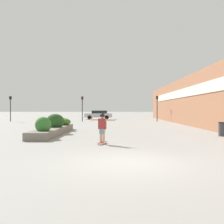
{
  "coord_description": "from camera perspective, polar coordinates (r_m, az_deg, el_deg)",
  "views": [
    {
      "loc": [
        -0.45,
        -8.0,
        1.73
      ],
      "look_at": [
        -0.61,
        11.04,
        1.51
      ],
      "focal_mm": 40.0,
      "sensor_mm": 36.0,
      "label": 1
    }
  ],
  "objects": [
    {
      "name": "trash_bin",
      "position": [
        17.44,
        23.94,
        -3.59
      ],
      "size": [
        0.51,
        0.51,
        0.89
      ],
      "color": "#38383D",
      "rests_on": "ground_plane"
    },
    {
      "name": "skateboarder",
      "position": [
        12.25,
        -2.24,
        -2.9
      ],
      "size": [
        1.26,
        0.61,
        1.43
      ],
      "rotation": [
        0.0,
        0.0,
        -0.41
      ],
      "color": "tan",
      "rests_on": "skateboard"
    },
    {
      "name": "traffic_light_right",
      "position": [
        35.49,
        10.28,
        1.8
      ],
      "size": [
        0.28,
        0.3,
        3.59
      ],
      "color": "black",
      "rests_on": "ground_plane"
    },
    {
      "name": "ground_plane",
      "position": [
        8.19,
        3.69,
        -11.51
      ],
      "size": [
        300.0,
        300.0,
        0.0
      ],
      "primitive_type": "plane",
      "color": "gray"
    },
    {
      "name": "skateboard",
      "position": [
        12.34,
        -2.24,
        -7.04
      ],
      "size": [
        0.48,
        0.76,
        0.1
      ],
      "rotation": [
        0.0,
        0.0,
        -0.41
      ],
      "color": "maroon",
      "rests_on": "ground_plane"
    },
    {
      "name": "traffic_light_far_left",
      "position": [
        37.54,
        -22.21,
        1.65
      ],
      "size": [
        0.28,
        0.3,
        3.54
      ],
      "color": "black",
      "rests_on": "ground_plane"
    },
    {
      "name": "planter_box",
      "position": [
        18.11,
        -12.94,
        -3.36
      ],
      "size": [
        1.37,
        8.35,
        1.39
      ],
      "color": "slate",
      "rests_on": "ground_plane"
    },
    {
      "name": "car_center_left",
      "position": [
        44.95,
        19.1,
        -0.62
      ],
      "size": [
        4.16,
        1.99,
        1.43
      ],
      "rotation": [
        0.0,
        0.0,
        1.57
      ],
      "color": "black",
      "rests_on": "ground_plane"
    },
    {
      "name": "car_leftmost",
      "position": [
        42.83,
        -3.05,
        -0.59
      ],
      "size": [
        4.69,
        2.03,
        1.48
      ],
      "rotation": [
        0.0,
        0.0,
        1.57
      ],
      "color": "#BCBCC1",
      "rests_on": "ground_plane"
    },
    {
      "name": "building_wall_right",
      "position": [
        26.68,
        17.81,
        2.57
      ],
      "size": [
        0.67,
        46.94,
        5.23
      ],
      "color": "#9E6647",
      "rests_on": "ground_plane"
    },
    {
      "name": "traffic_light_left",
      "position": [
        35.49,
        -6.81,
        1.74
      ],
      "size": [
        0.28,
        0.3,
        3.52
      ],
      "color": "black",
      "rests_on": "ground_plane"
    }
  ]
}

